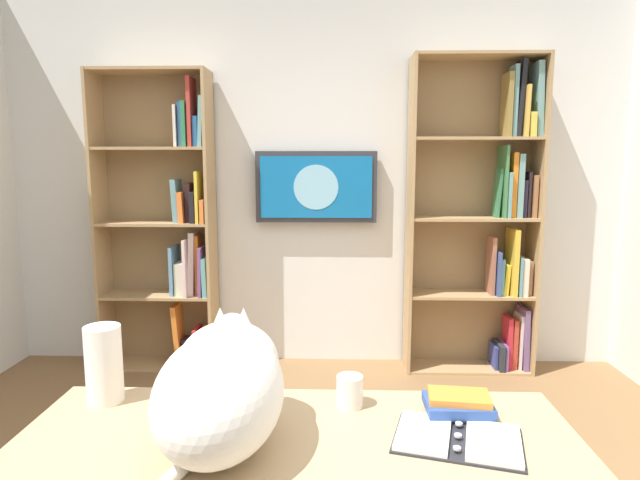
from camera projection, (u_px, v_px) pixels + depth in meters
wall_back at (313, 180)px, 3.87m from camera, size 4.52×0.06×2.70m
bookshelf_left at (488, 220)px, 3.71m from camera, size 0.89×0.28×2.19m
bookshelf_right at (171, 230)px, 3.79m from camera, size 0.81×0.28×2.10m
wall_mounted_tv at (316, 187)px, 3.79m from camera, size 0.86×0.07×0.51m
cat at (222, 384)px, 1.38m from camera, size 0.33×0.64×0.33m
open_binder at (458, 439)px, 1.41m from camera, size 0.38×0.30×0.02m
paper_towel_roll at (104, 364)px, 1.63m from camera, size 0.11×0.11×0.24m
coffee_mug at (350, 391)px, 1.60m from camera, size 0.08×0.08×0.10m
desk_book_stack at (458, 405)px, 1.55m from camera, size 0.19×0.14×0.07m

